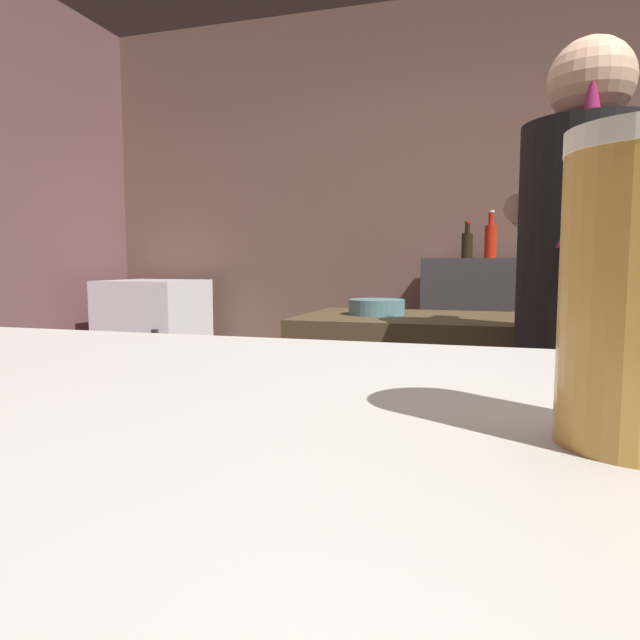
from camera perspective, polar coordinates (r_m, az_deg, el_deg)
name	(u,v)px	position (r m, az deg, el deg)	size (l,w,h in m)	color
wall_back	(496,226)	(3.61, 17.17, 8.92)	(5.20, 0.10, 2.70)	brown
prep_counter	(594,453)	(2.26, 25.71, -11.93)	(2.10, 0.60, 0.93)	#4A3B24
back_shelf	(510,362)	(3.37, 18.48, -4.01)	(0.97, 0.36, 1.16)	#3C3738
mini_fridge	(155,360)	(3.83, -16.14, -3.84)	(0.55, 0.58, 1.02)	white
bartender	(581,314)	(1.70, 24.67, 0.53)	(0.45, 0.53, 1.71)	#34313A
mixing_bowl	(377,307)	(2.18, 5.71, 1.30)	(0.21, 0.21, 0.06)	slate
bottle_soy	(491,240)	(3.40, 16.70, 7.68)	(0.07, 0.07, 0.27)	red
bottle_olive_oil	(583,243)	(3.30, 24.76, 7.00)	(0.06, 0.06, 0.20)	black
bottle_vinegar	(596,243)	(3.45, 25.86, 6.90)	(0.07, 0.07, 0.21)	#B51910
bottle_hot_sauce	(467,244)	(3.38, 14.51, 7.34)	(0.06, 0.06, 0.21)	black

